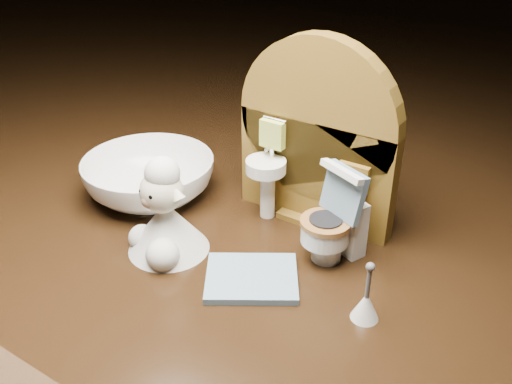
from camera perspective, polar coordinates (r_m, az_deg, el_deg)
backdrop_panel at (r=0.44m, az=5.98°, el=4.74°), size 0.13×0.05×0.15m
toy_toilet at (r=0.41m, az=7.94°, el=-3.31°), size 0.04×0.05×0.07m
bath_mat at (r=0.40m, az=-0.44°, el=-8.58°), size 0.08×0.08×0.00m
toilet_brush at (r=0.37m, az=10.93°, el=-10.93°), size 0.02×0.02×0.04m
plush_lamb at (r=0.42m, az=-9.13°, el=-2.72°), size 0.06×0.06×0.08m
ceramic_bowl at (r=0.50m, az=-10.63°, el=1.38°), size 0.13×0.13×0.04m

